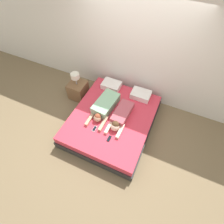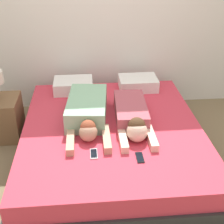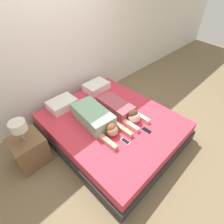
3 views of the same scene
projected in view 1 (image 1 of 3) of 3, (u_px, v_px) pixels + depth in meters
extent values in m
plane|color=#7F6B4C|center=(112.00, 125.00, 4.33)|extent=(12.00, 12.00, 0.00)
cube|color=white|center=(134.00, 52.00, 3.96)|extent=(12.00, 0.06, 2.60)
cube|color=#2D2D2D|center=(112.00, 123.00, 4.26)|extent=(1.85, 2.15, 0.19)
cube|color=#DB384C|center=(112.00, 118.00, 4.10)|extent=(1.79, 2.09, 0.19)
cube|color=white|center=(111.00, 85.00, 4.53)|extent=(0.47, 0.35, 0.15)
cube|color=white|center=(141.00, 95.00, 4.33)|extent=(0.47, 0.35, 0.15)
cube|color=#8CBF99|center=(106.00, 104.00, 4.11)|extent=(0.46, 0.76, 0.22)
sphere|color=tan|center=(97.00, 118.00, 3.88)|extent=(0.17, 0.17, 0.17)
sphere|color=#99472D|center=(98.00, 117.00, 3.86)|extent=(0.15, 0.15, 0.15)
cube|color=tan|center=(90.00, 118.00, 3.94)|extent=(0.07, 0.40, 0.07)
cube|color=tan|center=(103.00, 124.00, 3.86)|extent=(0.07, 0.40, 0.07)
cube|color=#B24C59|center=(122.00, 113.00, 3.97)|extent=(0.34, 0.67, 0.17)
sphere|color=beige|center=(115.00, 127.00, 3.74)|extent=(0.20, 0.20, 0.20)
sphere|color=#4C331E|center=(115.00, 125.00, 3.71)|extent=(0.17, 0.17, 0.17)
cube|color=beige|center=(109.00, 127.00, 3.81)|extent=(0.07, 0.36, 0.07)
cube|color=beige|center=(120.00, 131.00, 3.74)|extent=(0.07, 0.36, 0.07)
cube|color=silver|center=(95.00, 129.00, 3.81)|extent=(0.06, 0.15, 0.01)
cube|color=black|center=(94.00, 129.00, 3.81)|extent=(0.05, 0.12, 0.00)
cube|color=black|center=(109.00, 139.00, 3.67)|extent=(0.06, 0.15, 0.01)
cube|color=black|center=(109.00, 138.00, 3.66)|extent=(0.05, 0.12, 0.00)
cube|color=brown|center=(78.00, 90.00, 4.72)|extent=(0.44, 0.44, 0.47)
cylinder|color=#999999|center=(76.00, 81.00, 4.45)|extent=(0.03, 0.03, 0.20)
cylinder|color=silver|center=(75.00, 76.00, 4.32)|extent=(0.22, 0.22, 0.13)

